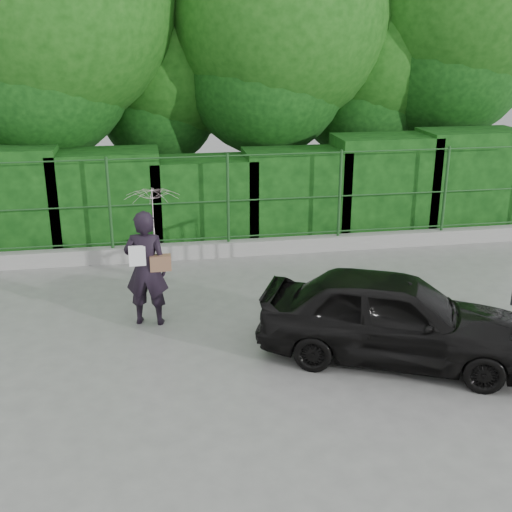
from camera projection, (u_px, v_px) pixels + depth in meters
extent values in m
plane|color=gray|center=(243.00, 363.00, 8.85)|extent=(80.00, 80.00, 0.00)
cube|color=#9E9E99|center=(209.00, 250.00, 12.98)|extent=(14.00, 0.25, 0.30)
cylinder|color=#1D491E|center=(109.00, 203.00, 12.33)|extent=(0.06, 0.06, 1.80)
cylinder|color=#1D491E|center=(228.00, 198.00, 12.70)|extent=(0.06, 0.06, 1.80)
cylinder|color=#1D491E|center=(340.00, 194.00, 13.07)|extent=(0.06, 0.06, 1.80)
cylinder|color=#1D491E|center=(445.00, 189.00, 13.44)|extent=(0.06, 0.06, 1.80)
cylinder|color=#1D491E|center=(209.00, 238.00, 12.90)|extent=(13.60, 0.03, 0.03)
cylinder|color=#1D491E|center=(208.00, 202.00, 12.65)|extent=(13.60, 0.03, 0.03)
cylinder|color=#1D491E|center=(207.00, 156.00, 12.35)|extent=(13.60, 0.03, 0.03)
cube|color=black|center=(6.00, 201.00, 12.95)|extent=(2.20, 1.20, 2.18)
cube|color=black|center=(107.00, 200.00, 13.30)|extent=(2.20, 1.20, 2.05)
cube|color=black|center=(203.00, 201.00, 13.66)|extent=(2.20, 1.20, 1.83)
cube|color=black|center=(295.00, 194.00, 13.96)|extent=(2.20, 1.20, 1.94)
cube|color=black|center=(383.00, 185.00, 14.24)|extent=(2.20, 1.20, 2.19)
cube|color=black|center=(467.00, 180.00, 14.55)|extent=(2.20, 1.20, 2.27)
cylinder|color=black|center=(61.00, 130.00, 14.31)|extent=(0.36, 0.36, 4.50)
sphere|color=#14470F|center=(48.00, 0.00, 13.41)|extent=(5.40, 5.40, 5.40)
cylinder|color=black|center=(172.00, 145.00, 16.13)|extent=(0.36, 0.36, 3.25)
sphere|color=#14470F|center=(168.00, 64.00, 15.48)|extent=(3.90, 3.90, 3.90)
cylinder|color=black|center=(277.00, 128.00, 15.44)|extent=(0.36, 0.36, 4.25)
sphere|color=#14470F|center=(278.00, 15.00, 14.59)|extent=(5.10, 5.10, 5.10)
cylinder|color=black|center=(366.00, 136.00, 16.62)|extent=(0.36, 0.36, 3.50)
sphere|color=#14470F|center=(371.00, 51.00, 15.92)|extent=(4.20, 4.20, 4.20)
cylinder|color=black|center=(447.00, 112.00, 16.36)|extent=(0.36, 0.36, 4.75)
imported|color=black|center=(146.00, 268.00, 9.79)|extent=(0.75, 0.57, 1.82)
imported|color=white|center=(153.00, 212.00, 9.57)|extent=(0.83, 0.85, 0.76)
cube|color=brown|center=(161.00, 263.00, 9.72)|extent=(0.32, 0.15, 0.24)
cube|color=white|center=(137.00, 256.00, 9.58)|extent=(0.25, 0.02, 0.32)
imported|color=black|center=(393.00, 317.00, 8.82)|extent=(3.95, 2.87, 1.25)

